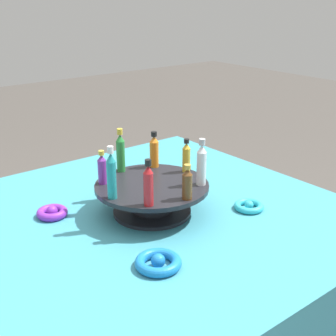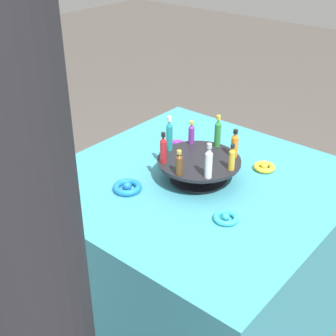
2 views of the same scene
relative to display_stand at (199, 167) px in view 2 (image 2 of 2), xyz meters
name	(u,v)px [view 2 (image 2 of 2)]	position (x,y,z in m)	size (l,w,h in m)	color
ground_plane	(193,322)	(0.00, 0.00, -0.82)	(12.00, 12.00, 0.00)	#4C4742
party_table	(195,257)	(0.00, 0.00, -0.44)	(1.04, 1.04, 0.77)	teal
display_stand	(199,167)	(0.00, 0.00, 0.00)	(0.31, 0.31, 0.09)	black
bottle_brown	(179,163)	(-0.13, -0.01, 0.08)	(0.03, 0.03, 0.09)	brown
bottle_clear	(209,162)	(-0.09, -0.10, 0.09)	(0.03, 0.03, 0.13)	silver
bottle_gold	(232,158)	(0.01, -0.13, 0.08)	(0.02, 0.02, 0.10)	gold
bottle_orange	(235,144)	(0.10, -0.09, 0.08)	(0.03, 0.03, 0.11)	orange
bottle_green	(218,132)	(0.13, 0.01, 0.09)	(0.02, 0.02, 0.13)	#288438
bottle_purple	(191,133)	(0.09, 0.10, 0.08)	(0.02, 0.02, 0.09)	#702D93
bottle_teal	(169,135)	(-0.01, 0.13, 0.10)	(0.02, 0.02, 0.14)	teal
bottle_red	(163,149)	(-0.10, 0.09, 0.09)	(0.02, 0.02, 0.12)	#B21E23
ribbon_bow_purple	(177,145)	(0.15, 0.23, -0.04)	(0.09, 0.09, 0.03)	purple
ribbon_bow_blue	(127,187)	(-0.23, 0.15, -0.04)	(0.11, 0.11, 0.03)	blue
ribbon_bow_teal	(226,218)	(-0.15, -0.23, -0.04)	(0.08, 0.08, 0.03)	#2DB7CC
ribbon_bow_gold	(264,167)	(0.23, -0.15, -0.04)	(0.08, 0.08, 0.03)	gold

